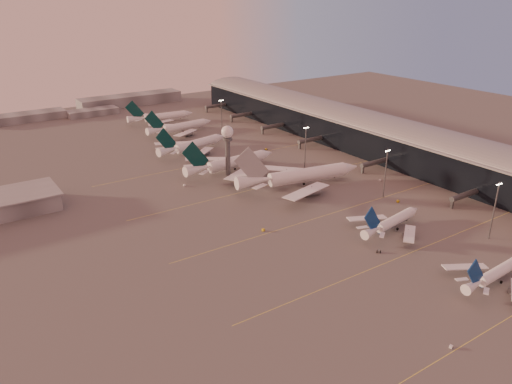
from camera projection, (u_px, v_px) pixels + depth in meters
ground at (392, 281)px, 175.53m from camera, size 700.00×700.00×0.00m
taxiway_markings at (344, 208)px, 234.08m from camera, size 180.00×185.25×0.02m
terminal at (377, 136)px, 312.03m from camera, size 57.00×362.00×23.04m
radar_tower at (228, 142)px, 262.39m from camera, size 6.40×6.40×31.10m
mast_a at (495, 208)px, 200.42m from camera, size 3.60×0.56×25.00m
mast_b at (386, 171)px, 241.10m from camera, size 3.60×0.56×25.00m
mast_c at (305, 146)px, 280.75m from camera, size 3.60×0.56×25.00m
mast_d at (222, 115)px, 348.83m from camera, size 3.60×0.56×25.00m
distant_horizon at (102, 105)px, 425.12m from camera, size 165.00×37.50×9.00m
narrowbody_near at (495, 275)px, 173.39m from camera, size 37.78×30.12×14.75m
narrowbody_mid at (392, 223)px, 211.45m from camera, size 40.84×32.35×16.04m
widebody_white at (300, 179)px, 258.64m from camera, size 70.64×56.11×25.06m
greentail_a at (231, 165)px, 280.47m from camera, size 60.32×48.59×21.90m
greentail_b at (193, 146)px, 314.38m from camera, size 53.95×43.09×19.89m
greentail_c at (181, 128)px, 355.88m from camera, size 53.71×43.19×19.52m
greentail_d at (161, 118)px, 384.38m from camera, size 52.79×42.47×19.18m
gsv_truck_a at (452, 345)px, 142.61m from camera, size 4.93×2.71×1.89m
gsv_tug_mid at (379, 251)px, 194.45m from camera, size 3.78×4.05×1.00m
gsv_truck_b at (399, 200)px, 240.48m from camera, size 5.85×2.84×2.27m
gsv_truck_c at (264, 228)px, 211.78m from camera, size 5.77×3.13×2.21m
gsv_catering_b at (381, 178)px, 266.46m from camera, size 5.20×2.65×4.17m
gsv_tug_far at (240, 186)px, 259.53m from camera, size 4.14×4.45×1.10m
gsv_truck_d at (184, 184)px, 260.22m from camera, size 2.51×5.55×2.17m
gsv_tug_hangar at (266, 149)px, 319.14m from camera, size 3.56×2.62×0.91m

